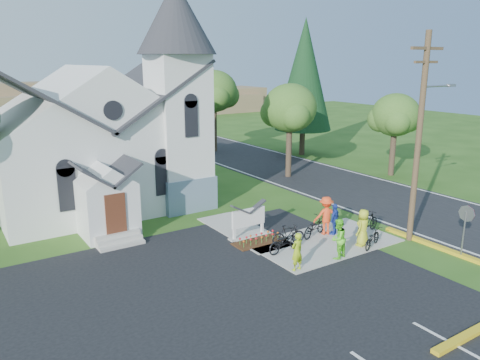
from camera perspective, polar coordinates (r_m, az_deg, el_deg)
ground at (r=22.19m, az=8.34°, el=-8.79°), size 120.00×120.00×0.00m
parking_lot at (r=17.11m, az=-5.49°, el=-16.14°), size 20.00×16.00×0.02m
road at (r=39.31m, az=4.83°, el=1.62°), size 8.00×90.00×0.02m
sidewalk at (r=23.47m, az=10.30°, el=-7.49°), size 7.00×4.00×0.05m
church at (r=29.01m, az=-16.64°, el=7.01°), size 12.35×12.00×13.00m
church_sign at (r=23.48m, az=1.03°, el=-4.63°), size 2.20×0.40×1.70m
flower_bed at (r=23.13m, az=2.29°, el=-7.56°), size 2.60×1.10×0.07m
utility_pole at (r=23.68m, az=21.11°, el=5.48°), size 3.45×0.28×10.00m
stop_sign at (r=23.11m, az=25.81°, el=-4.46°), size 0.11×0.76×2.48m
tree_road_near at (r=35.23m, az=6.10°, el=8.67°), size 4.00×4.00×7.05m
tree_road_mid at (r=45.33m, az=-3.17°, el=10.73°), size 4.40×4.40×7.80m
tree_road_far at (r=37.48m, az=18.43°, el=7.48°), size 3.60×3.60×6.30m
conifer at (r=43.86m, az=7.85°, el=12.59°), size 5.20×5.20×12.40m
distant_hills at (r=73.75m, az=-19.98°, el=8.50°), size 61.00×10.00×5.60m
cyclist_0 at (r=20.01m, az=6.96°, el=-8.65°), size 0.64×0.46×1.67m
bike_0 at (r=21.88m, az=5.50°, el=-7.45°), size 2.01×0.85×1.03m
cyclist_1 at (r=21.43m, az=11.84°, el=-7.01°), size 1.04×0.89×1.84m
bike_1 at (r=22.72m, az=5.92°, el=-6.63°), size 1.75×0.88×1.01m
cyclist_2 at (r=24.28m, az=11.46°, el=-4.68°), size 1.03×0.76×1.62m
bike_2 at (r=23.94m, az=9.05°, el=-5.65°), size 2.01×1.18×1.00m
cyclist_3 at (r=24.17m, az=10.43°, el=-4.28°), size 1.45×1.13×1.98m
bike_3 at (r=25.01m, az=15.32°, el=-4.98°), size 1.89×0.84×1.10m
cyclist_4 at (r=23.11m, az=14.77°, el=-5.63°), size 1.01×0.79×1.81m
bike_4 at (r=23.18m, az=15.82°, el=-6.81°), size 1.85×1.23×0.92m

